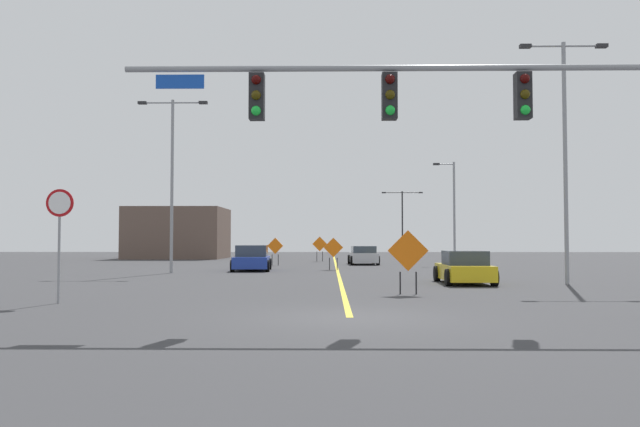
% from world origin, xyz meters
% --- Properties ---
extents(ground, '(149.37, 149.37, 0.00)m').
position_xyz_m(ground, '(0.00, 0.00, 0.00)').
color(ground, '#38383A').
extents(road_centre_stripe, '(0.16, 82.99, 0.01)m').
position_xyz_m(road_centre_stripe, '(0.00, 41.49, 0.00)').
color(road_centre_stripe, yellow).
rests_on(road_centre_stripe, ground).
extents(traffic_signal_assembly, '(12.09, 0.44, 6.21)m').
position_xyz_m(traffic_signal_assembly, '(2.45, -0.02, 4.64)').
color(traffic_signal_assembly, gray).
rests_on(traffic_signal_assembly, ground).
extents(stop_sign, '(0.76, 0.07, 3.12)m').
position_xyz_m(stop_sign, '(-7.84, 3.00, 2.19)').
color(stop_sign, gray).
rests_on(stop_sign, ground).
extents(street_lamp_near_right, '(3.65, 0.24, 9.07)m').
position_xyz_m(street_lamp_near_right, '(-8.67, 18.47, 5.31)').
color(street_lamp_near_right, gray).
rests_on(street_lamp_near_right, ground).
extents(street_lamp_near_left, '(4.63, 0.24, 7.22)m').
position_xyz_m(street_lamp_near_left, '(7.81, 57.06, 4.42)').
color(street_lamp_near_left, black).
rests_on(street_lamp_near_left, ground).
extents(street_lamp_mid_right, '(1.55, 0.24, 7.27)m').
position_xyz_m(street_lamp_mid_right, '(8.32, 30.61, 4.02)').
color(street_lamp_mid_right, gray).
rests_on(street_lamp_mid_right, ground).
extents(street_lamp_far_right, '(3.43, 0.24, 9.51)m').
position_xyz_m(street_lamp_far_right, '(8.77, 10.49, 5.52)').
color(street_lamp_far_right, gray).
rests_on(street_lamp_far_right, ground).
extents(construction_sign_median_near, '(1.30, 0.06, 2.04)m').
position_xyz_m(construction_sign_median_near, '(2.05, 6.01, 1.29)').
color(construction_sign_median_near, orange).
rests_on(construction_sign_median_near, ground).
extents(construction_sign_left_shoulder, '(1.13, 0.13, 1.85)m').
position_xyz_m(construction_sign_left_shoulder, '(-0.22, 22.14, 1.17)').
color(construction_sign_left_shoulder, orange).
rests_on(construction_sign_left_shoulder, ground).
extents(construction_sign_right_shoulder, '(1.09, 0.23, 1.87)m').
position_xyz_m(construction_sign_right_shoulder, '(-4.11, 28.31, 1.19)').
color(construction_sign_right_shoulder, orange).
rests_on(construction_sign_right_shoulder, ground).
extents(construction_sign_right_lane, '(1.17, 0.18, 1.99)m').
position_xyz_m(construction_sign_right_lane, '(-1.23, 36.23, 1.27)').
color(construction_sign_right_lane, orange).
rests_on(construction_sign_right_lane, ground).
extents(car_silver_distant, '(2.11, 3.87, 1.29)m').
position_xyz_m(car_silver_distant, '(1.92, 30.01, 0.63)').
color(car_silver_distant, '#B7BABF').
rests_on(car_silver_distant, ground).
extents(car_yellow_far, '(1.96, 3.83, 1.30)m').
position_xyz_m(car_yellow_far, '(4.87, 10.86, 0.60)').
color(car_yellow_far, gold).
rests_on(car_yellow_far, ground).
extents(car_blue_approaching, '(2.28, 3.93, 1.42)m').
position_xyz_m(car_blue_approaching, '(-4.81, 21.23, 0.68)').
color(car_blue_approaching, '#1E389E').
rests_on(car_blue_approaching, ground).
extents(roadside_building_west, '(8.63, 7.63, 4.69)m').
position_xyz_m(roadside_building_west, '(-14.57, 44.42, 2.35)').
color(roadside_building_west, brown).
rests_on(roadside_building_west, ground).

